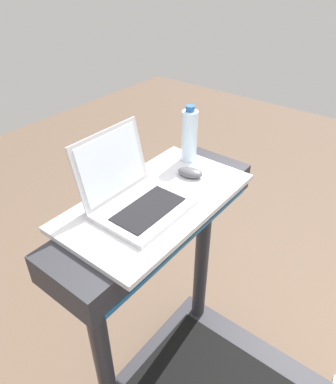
{
  "coord_description": "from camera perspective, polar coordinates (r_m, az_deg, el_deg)",
  "views": [
    {
      "loc": [
        -0.79,
        0.03,
        1.88
      ],
      "look_at": [
        0.0,
        0.65,
        1.18
      ],
      "focal_mm": 33.75,
      "sensor_mm": 36.0,
      "label": 1
    }
  ],
  "objects": [
    {
      "name": "desk_board",
      "position": [
        1.28,
        -1.76,
        -1.42
      ],
      "size": [
        0.71,
        0.39,
        0.02
      ],
      "primitive_type": "cube",
      "color": "silver",
      "rests_on": "treadmill_base"
    },
    {
      "name": "computer_mouse",
      "position": [
        1.4,
        3.55,
        3.09
      ],
      "size": [
        0.08,
        0.11,
        0.03
      ],
      "primitive_type": "ellipsoid",
      "rotation": [
        0.0,
        0.0,
        0.25
      ],
      "color": "#4C4C51",
      "rests_on": "desk_board"
    },
    {
      "name": "water_bottle",
      "position": [
        1.47,
        3.38,
        8.9
      ],
      "size": [
        0.06,
        0.06,
        0.23
      ],
      "color": "silver",
      "rests_on": "desk_board"
    },
    {
      "name": "laptop",
      "position": [
        1.22,
        -5.44,
        -0.36
      ],
      "size": [
        0.3,
        0.29,
        0.25
      ],
      "rotation": [
        0.0,
        0.0,
        -0.06
      ],
      "color": "#B7B7BC",
      "rests_on": "desk_board"
    }
  ]
}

